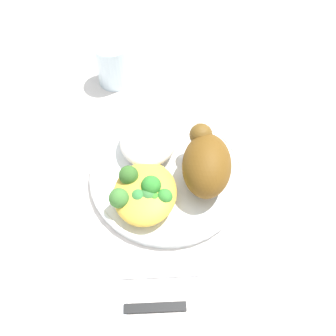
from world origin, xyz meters
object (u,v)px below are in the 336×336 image
mac_cheese_with_broccoli (144,192)px  plate (168,174)px  fork (139,276)px  napkin (209,97)px  roasted_chicken (206,163)px  knife (128,309)px  rice_pile (148,139)px  water_glass (113,64)px

mac_cheese_with_broccoli → plate: bearing=-31.3°
plate → fork: (-0.16, 0.03, -0.01)m
napkin → plate: bearing=161.5°
mac_cheese_with_broccoli → napkin: size_ratio=0.85×
plate → mac_cheese_with_broccoli: 0.06m
fork → roasted_chicken: bearing=-27.7°
fork → knife: bearing=169.5°
rice_pile → roasted_chicken: bearing=-119.3°
knife → roasted_chicken: bearing=-24.2°
rice_pile → fork: size_ratio=0.75×
water_glass → napkin: bearing=-100.0°
roasted_chicken → knife: size_ratio=0.61×
fork → water_glass: size_ratio=1.75×
rice_pile → water_glass: water_glass is taller
napkin → knife: bearing=166.2°
plate → mac_cheese_with_broccoli: mac_cheese_with_broccoli is taller
plate → napkin: size_ratio=1.90×
mac_cheese_with_broccoli → fork: (-0.11, -0.00, -0.03)m
knife → water_glass: 0.43m
rice_pile → knife: (-0.25, -0.00, -0.03)m
roasted_chicken → water_glass: bearing=38.5°
plate → napkin: (0.18, -0.06, -0.01)m
plate → rice_pile: bearing=37.0°
plate → rice_pile: (0.05, 0.03, 0.03)m
mac_cheese_with_broccoli → fork: bearing=-177.5°
knife → fork: bearing=-10.5°
water_glass → napkin: 0.19m
plate → fork: plate is taller
fork → water_glass: (0.38, 0.09, 0.04)m
mac_cheese_with_broccoli → knife: mac_cheese_with_broccoli is taller
plate → fork: 0.16m
roasted_chicken → mac_cheese_with_broccoli: size_ratio=1.06×
plate → roasted_chicken: size_ratio=2.12×
mac_cheese_with_broccoli → napkin: mac_cheese_with_broccoli is taller
fork → napkin: 0.36m
roasted_chicken → napkin: roasted_chicken is taller
knife → napkin: (0.39, -0.10, -0.00)m
knife → plate: bearing=-9.4°
rice_pile → fork: (-0.21, -0.01, -0.03)m
mac_cheese_with_broccoli → water_glass: water_glass is taller
mac_cheese_with_broccoli → water_glass: 0.28m
mac_cheese_with_broccoli → napkin: (0.23, -0.09, -0.03)m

